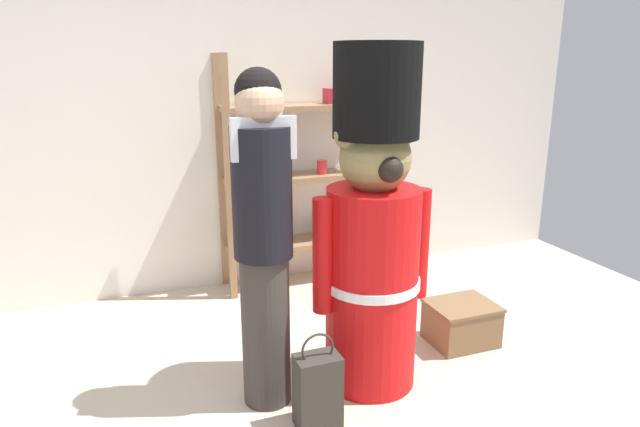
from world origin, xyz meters
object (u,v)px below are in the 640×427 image
(person_shopper, at_px, (263,231))
(shopping_bag, at_px, (318,390))
(teddy_bear_guard, at_px, (373,234))
(display_crate, at_px, (461,323))
(merchandise_shelf, at_px, (303,173))

(person_shopper, height_order, shopping_bag, person_shopper)
(teddy_bear_guard, xyz_separation_m, shopping_bag, (-0.42, -0.28, -0.66))
(teddy_bear_guard, height_order, display_crate, teddy_bear_guard)
(person_shopper, bearing_deg, display_crate, 6.97)
(merchandise_shelf, bearing_deg, display_crate, -65.90)
(display_crate, bearing_deg, person_shopper, -173.03)
(person_shopper, bearing_deg, teddy_bear_guard, -2.24)
(person_shopper, bearing_deg, shopping_bag, -60.80)
(merchandise_shelf, distance_m, person_shopper, 1.66)
(merchandise_shelf, relative_size, display_crate, 4.37)
(person_shopper, relative_size, shopping_bag, 3.42)
(shopping_bag, xyz_separation_m, display_crate, (1.15, 0.47, -0.06))
(merchandise_shelf, distance_m, teddy_bear_guard, 1.53)
(merchandise_shelf, height_order, display_crate, merchandise_shelf)
(teddy_bear_guard, bearing_deg, shopping_bag, -145.84)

